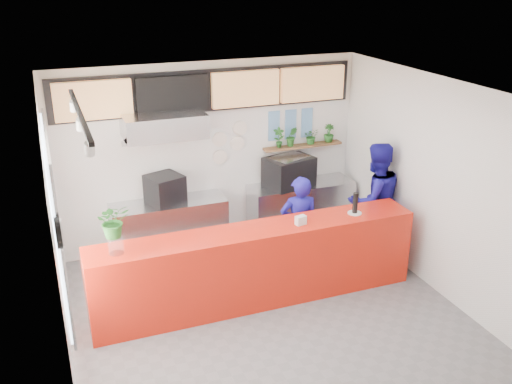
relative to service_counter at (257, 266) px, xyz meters
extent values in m
plane|color=slate|center=(0.00, -0.40, -0.55)|extent=(5.00, 5.00, 0.00)
plane|color=silver|center=(0.00, -0.40, 2.45)|extent=(5.00, 5.00, 0.00)
plane|color=white|center=(0.00, 2.10, 0.95)|extent=(5.00, 0.00, 5.00)
plane|color=white|center=(-2.50, -0.40, 0.95)|extent=(0.00, 5.00, 5.00)
plane|color=white|center=(2.50, -0.40, 0.95)|extent=(0.00, 5.00, 5.00)
cube|color=red|center=(0.00, 0.00, 0.00)|extent=(4.50, 0.60, 1.10)
cube|color=beige|center=(0.00, 2.09, 2.05)|extent=(5.00, 0.02, 0.80)
cube|color=#B2B5BA|center=(-0.80, 1.80, -0.10)|extent=(1.80, 0.60, 0.90)
cube|color=black|center=(-0.84, 1.80, 0.57)|extent=(0.63, 0.63, 0.45)
cube|color=#B2B5BA|center=(-0.80, 1.75, 1.60)|extent=(1.20, 0.70, 0.35)
cube|color=#B2B5BA|center=(-0.80, 1.75, 1.40)|extent=(1.20, 0.69, 0.31)
cube|color=#B2B5BA|center=(1.50, 1.80, -0.10)|extent=(1.80, 0.60, 0.90)
cube|color=black|center=(1.26, 1.80, 0.60)|extent=(0.88, 0.72, 0.49)
cube|color=#A2A3A9|center=(1.26, 1.80, 0.83)|extent=(0.73, 0.62, 0.06)
cube|color=brown|center=(1.60, 2.00, 0.95)|extent=(1.40, 0.18, 0.04)
cube|color=tan|center=(-1.75, 1.98, 2.00)|extent=(1.10, 0.10, 0.55)
cube|color=black|center=(-0.59, 1.98, 2.00)|extent=(1.10, 0.10, 0.55)
cube|color=tan|center=(0.57, 1.98, 2.00)|extent=(1.10, 0.10, 0.55)
cube|color=tan|center=(1.73, 1.98, 2.00)|extent=(1.10, 0.10, 0.55)
cube|color=black|center=(0.00, 2.06, 2.00)|extent=(4.80, 0.04, 0.65)
cube|color=silver|center=(-2.47, -0.10, 1.15)|extent=(0.04, 2.20, 1.90)
cube|color=#B2B5BA|center=(-2.45, -0.10, 1.15)|extent=(0.03, 2.30, 2.00)
cylinder|color=black|center=(-2.46, -1.30, 1.50)|extent=(0.05, 0.30, 0.30)
cylinder|color=white|center=(-2.43, -1.30, 1.50)|extent=(0.02, 0.26, 0.26)
cube|color=black|center=(-2.10, -0.40, 2.39)|extent=(0.05, 2.40, 0.04)
cylinder|color=silver|center=(0.15, 2.07, 1.20)|extent=(0.24, 0.03, 0.24)
cylinder|color=silver|center=(0.45, 2.07, 1.10)|extent=(0.24, 0.03, 0.24)
cylinder|color=silver|center=(0.15, 2.07, 0.90)|extent=(0.24, 0.03, 0.24)
cylinder|color=silver|center=(0.50, 2.07, 1.35)|extent=(0.24, 0.03, 0.24)
cube|color=#598CBF|center=(1.10, 2.08, 1.45)|extent=(0.20, 0.02, 0.25)
cube|color=#598CBF|center=(1.40, 2.08, 1.45)|extent=(0.20, 0.02, 0.25)
cube|color=#598CBF|center=(1.70, 2.08, 1.45)|extent=(0.20, 0.02, 0.25)
cube|color=#598CBF|center=(1.10, 2.08, 1.20)|extent=(0.20, 0.02, 0.25)
cube|color=#598CBF|center=(1.40, 2.08, 1.20)|extent=(0.20, 0.02, 0.25)
cube|color=#598CBF|center=(1.70, 2.08, 1.20)|extent=(0.20, 0.02, 0.25)
imported|color=navy|center=(0.86, 0.50, 0.23)|extent=(0.64, 0.49, 1.55)
imported|color=navy|center=(2.20, 0.63, 0.39)|extent=(0.93, 0.73, 1.87)
imported|color=#215C20|center=(1.16, 2.00, 1.14)|extent=(0.21, 0.17, 0.34)
imported|color=#215C20|center=(1.39, 2.00, 1.14)|extent=(0.22, 0.19, 0.34)
imported|color=#215C20|center=(1.76, 2.00, 1.11)|extent=(0.29, 0.27, 0.27)
imported|color=#215C20|center=(2.09, 2.00, 1.12)|extent=(0.21, 0.19, 0.31)
cylinder|color=silver|center=(-1.84, -0.03, 0.66)|extent=(0.21, 0.21, 0.22)
imported|color=#215C20|center=(-1.84, -0.03, 0.98)|extent=(0.41, 0.36, 0.42)
cube|color=silver|center=(0.60, -0.08, 0.61)|extent=(0.16, 0.11, 0.12)
cylinder|color=silver|center=(1.46, -0.02, 0.56)|extent=(0.22, 0.22, 0.01)
cylinder|color=black|center=(1.46, -0.02, 0.71)|extent=(0.08, 0.08, 0.30)
camera|label=1|loc=(-2.45, -6.37, 3.78)|focal=40.00mm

